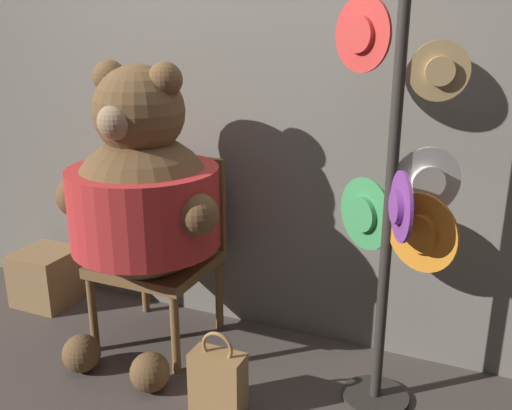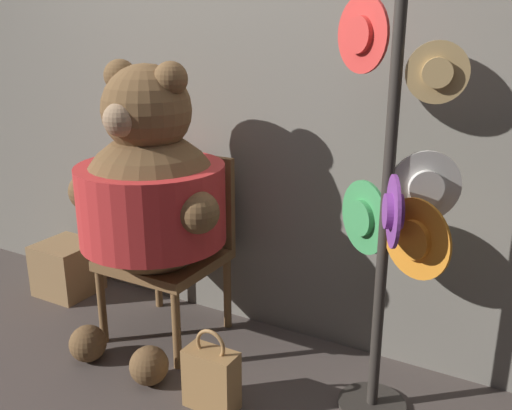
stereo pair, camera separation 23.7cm
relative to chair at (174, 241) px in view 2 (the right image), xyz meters
name	(u,v)px [view 2 (the right image)]	position (x,y,z in m)	size (l,w,h in m)	color
ground_plane	(183,363)	(0.23, -0.26, -0.48)	(14.00, 14.00, 0.00)	#4C423D
wall_back	(243,92)	(0.23, 0.30, 0.72)	(8.00, 0.10, 2.40)	slate
chair	(174,241)	(0.00, 0.00, 0.00)	(0.52, 0.49, 0.90)	brown
teddy_bear	(150,194)	(0.01, -0.16, 0.29)	(0.82, 0.73, 1.37)	brown
hat_display_rack	(390,206)	(1.11, -0.12, 0.39)	(0.56, 0.43, 1.66)	#332D28
handbag_on_ground	(211,378)	(0.52, -0.46, -0.35)	(0.22, 0.11, 0.36)	#A87A47
wooden_crate	(67,268)	(-0.80, 0.01, -0.33)	(0.31, 0.31, 0.31)	#937047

